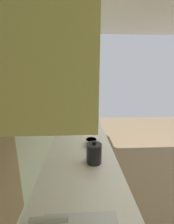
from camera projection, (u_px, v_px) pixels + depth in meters
ground_plane at (169, 177)px, 2.25m from camera, size 6.71×6.71×0.00m
wall_back at (53, 96)px, 1.84m from camera, size 4.32×0.12×2.63m
counter_run at (81, 171)px, 1.73m from camera, size 3.48×0.62×0.89m
upper_cabinets at (66, 54)px, 1.39m from camera, size 2.45×0.34×0.66m
oven_range at (82, 119)px, 3.70m from camera, size 0.62×0.69×1.07m
microwave at (79, 106)px, 2.59m from camera, size 0.46×0.35×0.28m
bowl at (91, 142)px, 1.43m from camera, size 0.14×0.14×0.06m
kettle at (94, 153)px, 1.13m from camera, size 0.17×0.12×0.18m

